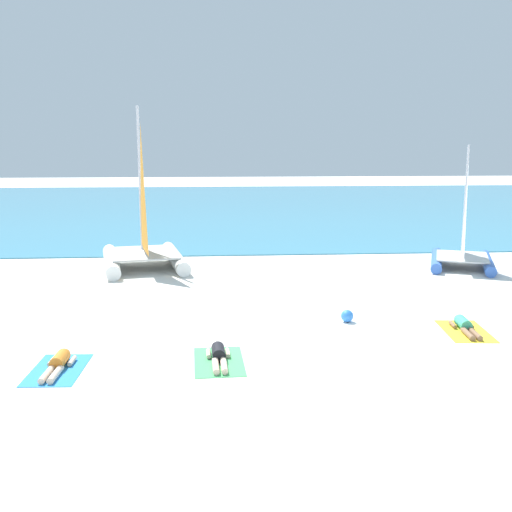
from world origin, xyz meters
TOP-DOWN VIEW (x-y plane):
  - ground_plane at (0.00, 10.00)m, footprint 120.00×120.00m
  - ocean_water at (0.00, 31.53)m, footprint 120.00×40.00m
  - sailboat_blue at (8.33, 8.52)m, footprint 3.46×4.22m
  - sailboat_white at (-4.10, 9.46)m, footprint 3.88×5.25m
  - towel_left at (-4.78, -1.36)m, footprint 1.18×1.95m
  - sunbather_left at (-4.77, -1.29)m, footprint 0.56×1.56m
  - towel_middle at (-1.29, -1.11)m, footprint 1.16×1.94m
  - sunbather_middle at (-1.29, -1.05)m, footprint 0.56×1.56m
  - towel_right at (5.13, 0.62)m, footprint 1.26×1.99m
  - sunbather_right at (5.14, 0.69)m, footprint 0.58×1.57m
  - beach_ball at (2.24, 1.66)m, footprint 0.34×0.34m

SIDE VIEW (x-z plane):
  - ground_plane at x=0.00m, z-range 0.00..0.00m
  - towel_left at x=-4.78m, z-range 0.00..0.01m
  - towel_middle at x=-1.29m, z-range 0.00..0.01m
  - towel_right at x=5.13m, z-range 0.00..0.01m
  - ocean_water at x=0.00m, z-range 0.00..0.05m
  - sunbather_left at x=-4.77m, z-range -0.02..0.28m
  - sunbather_middle at x=-1.29m, z-range -0.02..0.28m
  - sunbather_right at x=5.14m, z-range -0.02..0.28m
  - beach_ball at x=2.24m, z-range 0.00..0.34m
  - sailboat_blue at x=8.33m, z-range -1.66..3.07m
  - sailboat_white at x=-4.10m, z-range -2.18..4.03m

